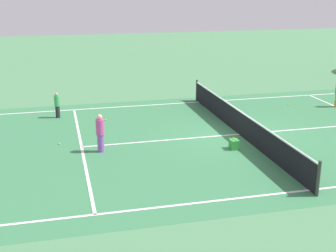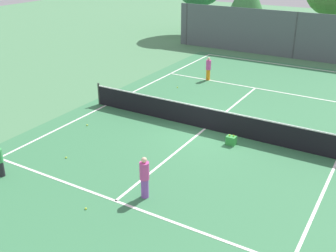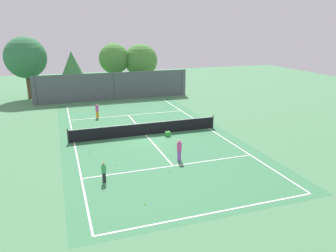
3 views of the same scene
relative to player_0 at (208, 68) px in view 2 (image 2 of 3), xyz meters
name	(u,v)px [view 2 (image 2 of 3)]	position (x,y,z in m)	size (l,w,h in m)	color
ground_plane	(205,129)	(2.96, -6.44, -0.70)	(80.00, 80.00, 0.00)	#4C8456
court_surface	(205,129)	(2.96, -6.44, -0.69)	(13.00, 25.00, 0.01)	#387A4C
tennis_net	(206,118)	(2.96, -6.44, -0.19)	(11.90, 0.10, 1.10)	#333833
perimeter_fence	(295,36)	(2.96, 7.56, 0.90)	(18.00, 0.12, 3.20)	#515B60
player_0	(208,68)	(0.00, 0.00, 0.00)	(0.29, 0.29, 1.36)	orange
player_1	(145,177)	(3.62, -12.17, 0.03)	(0.31, 0.31, 1.43)	purple
player_2	(0,161)	(-1.37, -13.62, -0.09)	(0.25, 0.25, 1.18)	#232328
ball_crate	(231,140)	(4.52, -7.29, -0.51)	(0.38, 0.30, 0.43)	green
tennis_ball_0	(86,209)	(2.45, -13.65, -0.66)	(0.07, 0.07, 0.07)	#CCE533
tennis_ball_2	(158,105)	(-0.30, -5.14, -0.66)	(0.07, 0.07, 0.07)	#CCE533
tennis_ball_3	(177,87)	(-0.83, -2.22, -0.66)	(0.07, 0.07, 0.07)	#CCE533
tennis_ball_4	(290,147)	(6.66, -6.38, -0.66)	(0.07, 0.07, 0.07)	#CCE533
tennis_ball_5	(87,125)	(-1.69, -8.83, -0.66)	(0.07, 0.07, 0.07)	#CCE533
tennis_ball_6	(66,158)	(-0.36, -11.55, -0.66)	(0.07, 0.07, 0.07)	#CCE533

